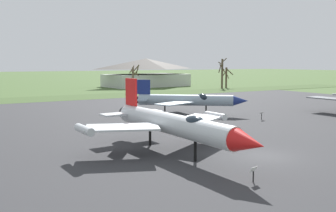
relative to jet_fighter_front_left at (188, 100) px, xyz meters
name	(u,v)px	position (x,y,z in m)	size (l,w,h in m)	color
ground_plane	(265,156)	(-6.60, -21.00, -2.13)	(600.00, 600.00, 0.00)	#425B2D
asphalt_apron	(155,123)	(-6.60, -3.01, -2.10)	(104.72, 59.99, 0.05)	#333335
grass_verge_strip	(72,98)	(-6.60, 32.99, -2.10)	(164.72, 12.00, 0.06)	#3B5228
jet_fighter_front_left	(188,100)	(0.00, 0.00, 0.00)	(13.60, 11.41, 4.80)	#8EA3B2
info_placard_front_left	(262,115)	(5.83, -7.82, -1.46)	(0.67, 0.30, 1.03)	black
jet_fighter_front_right	(173,124)	(-12.31, -16.94, 0.25)	(13.37, 17.30, 5.65)	silver
info_placard_front_right	(253,173)	(-11.71, -25.19, -1.50)	(0.61, 0.30, 0.99)	black
bare_tree_left_of_center	(134,77)	(9.66, 38.48, 1.60)	(2.60, 2.86, 6.67)	brown
bare_tree_center	(222,72)	(36.78, 39.38, 2.40)	(2.40, 2.32, 8.44)	brown
bare_tree_right_of_center	(226,76)	(39.40, 40.77, 1.25)	(3.33, 3.43, 5.79)	brown
visitor_building	(146,72)	(22.67, 58.03, 2.12)	(26.53, 17.08, 8.38)	beige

